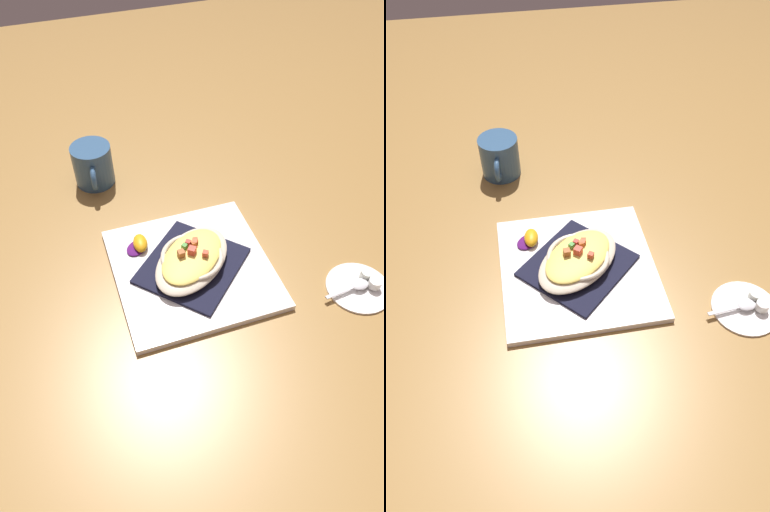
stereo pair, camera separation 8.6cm
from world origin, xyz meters
TOP-DOWN VIEW (x-y plane):
  - ground_plane at (0.00, 0.00)m, footprint 2.60×2.60m
  - square_plate at (0.00, 0.00)m, footprint 0.30×0.30m
  - folded_napkin at (0.00, 0.00)m, footprint 0.25×0.25m
  - gratin_dish at (0.00, -0.00)m, footprint 0.22×0.21m
  - orange_garnish at (0.08, -0.08)m, footprint 0.06×0.06m
  - coffee_mug at (0.13, -0.33)m, footprint 0.09×0.12m
  - creamer_saucer at (-0.28, 0.14)m, footprint 0.12×0.12m
  - spoon at (-0.28, 0.14)m, footprint 0.09×0.03m
  - creamer_cup_0 at (-0.31, 0.15)m, footprint 0.02×0.02m
  - creamer_cup_1 at (-0.31, 0.13)m, footprint 0.02×0.02m

SIDE VIEW (x-z plane):
  - ground_plane at x=0.00m, z-range 0.00..0.00m
  - creamer_saucer at x=-0.28m, z-range 0.00..0.01m
  - square_plate at x=0.00m, z-range 0.00..0.01m
  - spoon at x=-0.28m, z-range 0.01..0.02m
  - folded_napkin at x=0.00m, z-range 0.01..0.02m
  - creamer_cup_0 at x=-0.31m, z-range 0.01..0.02m
  - creamer_cup_1 at x=-0.31m, z-range 0.01..0.02m
  - orange_garnish at x=0.08m, z-range 0.01..0.03m
  - gratin_dish at x=0.00m, z-range 0.01..0.06m
  - coffee_mug at x=0.13m, z-range -0.01..0.09m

